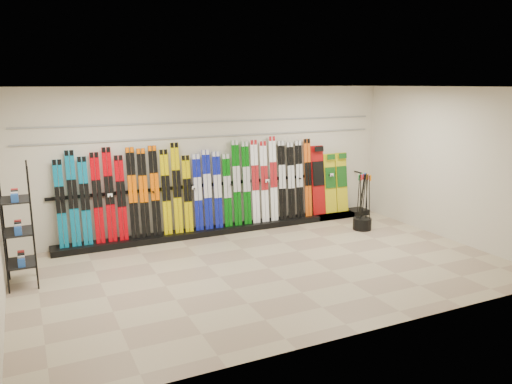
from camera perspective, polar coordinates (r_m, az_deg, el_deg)
name	(u,v)px	position (r m, az deg, el deg)	size (l,w,h in m)	color
floor	(269,268)	(8.53, 1.44, -8.70)	(8.00, 8.00, 0.00)	gray
back_wall	(214,160)	(10.37, -4.77, 3.64)	(8.00, 8.00, 0.00)	beige
right_wall	(451,164)	(10.52, 21.36, 2.95)	(5.00, 5.00, 0.00)	beige
ceiling	(270,87)	(7.96, 1.56, 11.90)	(8.00, 8.00, 0.00)	silver
ski_rack_base	(229,228)	(10.56, -3.06, -4.19)	(8.00, 0.40, 0.12)	black
skis	(198,189)	(10.14, -6.66, 0.35)	(5.37, 0.19, 1.83)	#066489
snowboards	(329,182)	(11.60, 8.35, 1.16)	(0.95, 0.24, 1.56)	#990C0C
accessory_rack	(18,225)	(8.40, -25.57, -3.47)	(0.40, 0.60, 1.90)	black
pole_bin	(362,224)	(10.90, 12.04, -3.57)	(0.39, 0.39, 0.25)	black
ski_poles	(363,201)	(10.80, 12.14, -1.06)	(0.27, 0.33, 1.18)	black
slatwall_rail_0	(214,136)	(10.29, -4.78, 6.38)	(7.60, 0.02, 0.03)	gray
slatwall_rail_1	(214,121)	(10.26, -4.81, 8.04)	(7.60, 0.02, 0.03)	gray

